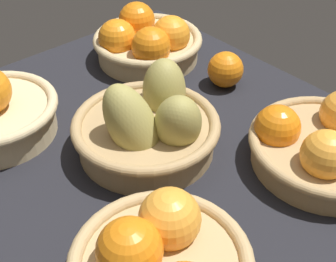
% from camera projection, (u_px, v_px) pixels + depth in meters
% --- Properties ---
extents(market_tray, '(0.84, 0.72, 0.03)m').
position_uv_depth(market_tray, '(157.00, 149.00, 0.82)').
color(market_tray, black).
rests_on(market_tray, ground).
extents(basket_near_left, '(0.25, 0.25, 0.10)m').
position_uv_depth(basket_near_left, '(328.00, 144.00, 0.75)').
color(basket_near_left, tan).
rests_on(basket_near_left, market_tray).
extents(basket_center_pears, '(0.25, 0.25, 0.16)m').
position_uv_depth(basket_center_pears, '(150.00, 126.00, 0.77)').
color(basket_center_pears, tan).
rests_on(basket_center_pears, market_tray).
extents(basket_near_right, '(0.24, 0.24, 0.11)m').
position_uv_depth(basket_near_right, '(146.00, 42.00, 1.01)').
color(basket_near_right, tan).
rests_on(basket_near_right, market_tray).
extents(loose_orange_front_gap, '(0.07, 0.07, 0.07)m').
position_uv_depth(loose_orange_front_gap, '(225.00, 70.00, 0.93)').
color(loose_orange_front_gap, orange).
rests_on(loose_orange_front_gap, market_tray).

